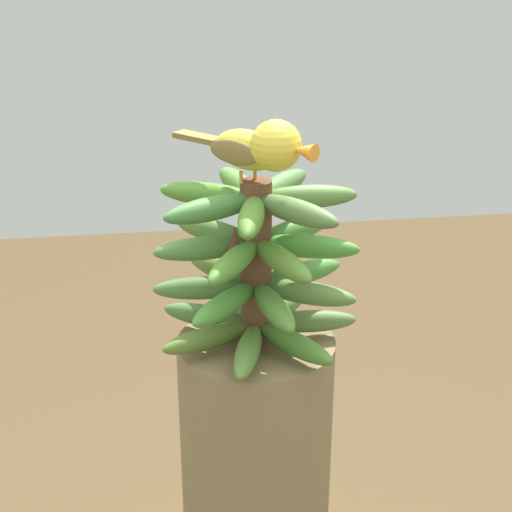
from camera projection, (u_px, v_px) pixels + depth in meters
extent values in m
cylinder|color=brown|center=(256.00, 264.00, 1.14)|extent=(0.04, 0.04, 0.25)
ellipsoid|color=#427228|center=(294.00, 344.00, 1.12)|extent=(0.14, 0.11, 0.03)
ellipsoid|color=#4F6D36|center=(309.00, 323.00, 1.18)|extent=(0.04, 0.15, 0.03)
ellipsoid|color=#4D7935|center=(284.00, 305.00, 1.23)|extent=(0.13, 0.12, 0.03)
ellipsoid|color=#4E7731|center=(241.00, 302.00, 1.24)|extent=(0.15, 0.06, 0.03)
ellipsoid|color=#466C2F|center=(207.00, 316.00, 1.20)|extent=(0.10, 0.14, 0.03)
ellipsoid|color=#506D29|center=(208.00, 338.00, 1.14)|extent=(0.09, 0.15, 0.03)
ellipsoid|color=#4E742F|center=(248.00, 351.00, 1.10)|extent=(0.15, 0.07, 0.03)
ellipsoid|color=#4E7133|center=(307.00, 293.00, 1.12)|extent=(0.10, 0.14, 0.03)
ellipsoid|color=#437A31|center=(300.00, 274.00, 1.18)|extent=(0.09, 0.15, 0.03)
ellipsoid|color=#487529|center=(263.00, 264.00, 1.22)|extent=(0.15, 0.07, 0.03)
ellipsoid|color=#4F6B25|center=(221.00, 269.00, 1.20)|extent=(0.14, 0.11, 0.03)
ellipsoid|color=#446B33|center=(203.00, 287.00, 1.14)|extent=(0.04, 0.15, 0.03)
ellipsoid|color=#3F7B2C|center=(225.00, 304.00, 1.09)|extent=(0.13, 0.12, 0.03)
ellipsoid|color=#416F28|center=(274.00, 307.00, 1.08)|extent=(0.15, 0.06, 0.03)
ellipsoid|color=#497D2B|center=(234.00, 262.00, 1.06)|extent=(0.14, 0.10, 0.03)
ellipsoid|color=#4B7329|center=(282.00, 261.00, 1.06)|extent=(0.15, 0.08, 0.03)
ellipsoid|color=#3D7E2B|center=(308.00, 246.00, 1.11)|extent=(0.08, 0.15, 0.03)
ellipsoid|color=#41792C|center=(294.00, 230.00, 1.17)|extent=(0.11, 0.14, 0.03)
ellipsoid|color=#406B34|center=(254.00, 224.00, 1.19)|extent=(0.15, 0.05, 0.03)
ellipsoid|color=#4A712E|center=(215.00, 232.00, 1.16)|extent=(0.12, 0.13, 0.03)
ellipsoid|color=#447232|center=(205.00, 248.00, 1.10)|extent=(0.05, 0.15, 0.03)
ellipsoid|color=#4C7434|center=(307.00, 197.00, 1.11)|extent=(0.03, 0.14, 0.03)
ellipsoid|color=#466E37|center=(281.00, 185.00, 1.15)|extent=(0.13, 0.12, 0.03)
ellipsoid|color=#4A7F31|center=(238.00, 184.00, 1.16)|extent=(0.15, 0.06, 0.03)
ellipsoid|color=#457727|center=(207.00, 194.00, 1.12)|extent=(0.09, 0.14, 0.03)
ellipsoid|color=#3D6D32|center=(211.00, 209.00, 1.06)|extent=(0.09, 0.14, 0.03)
ellipsoid|color=#427226|center=(251.00, 217.00, 1.03)|extent=(0.15, 0.06, 0.03)
ellipsoid|color=#4C6B37|center=(295.00, 211.00, 1.05)|extent=(0.13, 0.12, 0.03)
cone|color=#4C2D1E|center=(235.00, 247.00, 1.09)|extent=(0.04, 0.04, 0.06)
cylinder|color=#C68933|center=(241.00, 178.00, 1.07)|extent=(0.01, 0.00, 0.02)
cylinder|color=#C68933|center=(253.00, 173.00, 1.09)|extent=(0.01, 0.01, 0.02)
ellipsoid|color=gold|center=(247.00, 150.00, 1.07)|extent=(0.11, 0.11, 0.05)
ellipsoid|color=brown|center=(233.00, 153.00, 1.06)|extent=(0.06, 0.06, 0.03)
ellipsoid|color=brown|center=(254.00, 146.00, 1.09)|extent=(0.06, 0.06, 0.03)
cube|color=brown|center=(198.00, 138.00, 1.12)|extent=(0.07, 0.07, 0.01)
sphere|color=gold|center=(276.00, 146.00, 1.04)|extent=(0.07, 0.07, 0.07)
sphere|color=black|center=(293.00, 139.00, 1.05)|extent=(0.01, 0.01, 0.01)
cone|color=orange|center=(303.00, 151.00, 1.01)|extent=(0.04, 0.04, 0.02)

